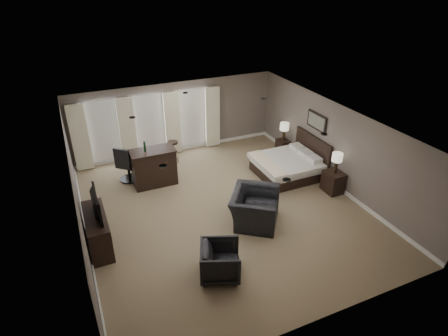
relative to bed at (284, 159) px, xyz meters
name	(u,v)px	position (x,y,z in m)	size (l,w,h in m)	color
room	(223,169)	(-2.58, -0.97, 0.68)	(7.60, 8.60, 2.64)	#7B694E
window_bay	(150,126)	(-3.58, 3.14, 0.58)	(5.25, 0.20, 2.30)	silver
bed	(284,159)	(0.00, 0.00, 0.00)	(1.96, 1.87, 1.24)	silver
nightstand_near	(333,182)	(0.89, -1.45, -0.29)	(0.50, 0.61, 0.66)	black
nightstand_far	(283,147)	(0.89, 1.45, -0.36)	(0.40, 0.49, 0.53)	black
lamp_near	(336,163)	(0.89, -1.45, 0.36)	(0.31, 0.31, 0.65)	beige
lamp_far	(284,132)	(0.89, 1.45, 0.24)	(0.32, 0.32, 0.67)	beige
wall_art	(316,121)	(1.12, 0.00, 1.13)	(0.04, 0.96, 0.56)	slate
dresser	(98,231)	(-6.03, -1.18, -0.17)	(0.50, 1.56, 0.91)	black
tv	(94,213)	(-6.03, -1.18, 0.36)	(1.10, 0.64, 0.14)	black
armchair_near	(255,203)	(-2.04, -1.84, -0.02)	(1.38, 0.90, 1.21)	black
armchair_far	(220,260)	(-3.68, -3.31, -0.18)	(0.86, 0.81, 0.89)	black
bar_counter	(154,167)	(-3.99, 1.21, -0.02)	(1.37, 0.71, 1.20)	black
bar_stool_left	(143,162)	(-4.15, 2.23, -0.29)	(0.32, 0.32, 0.67)	black
bar_stool_right	(173,152)	(-3.01, 2.42, -0.23)	(0.37, 0.37, 0.79)	black
desk_chair	(128,163)	(-4.70, 1.79, -0.01)	(0.63, 0.63, 1.23)	black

